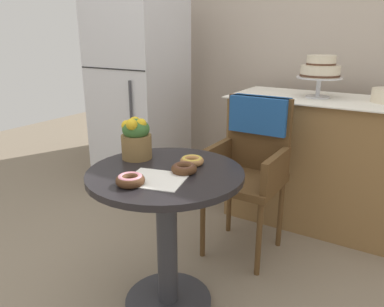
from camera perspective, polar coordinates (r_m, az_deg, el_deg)
ground_plane at (r=2.07m, az=-3.62°, el=-21.69°), size 8.00×8.00×0.00m
back_wall at (r=3.27m, az=15.85°, el=17.95°), size 4.80×0.10×2.70m
cafe_table at (r=1.78m, az=-3.95°, el=-9.03°), size 0.72×0.72×0.72m
wicker_chair at (r=2.28m, az=9.18°, el=0.47°), size 0.42×0.45×0.95m
paper_napkin at (r=1.60m, az=-5.52°, el=-3.96°), size 0.29×0.27×0.00m
donut_front at (r=1.66m, az=-1.23°, el=-2.25°), size 0.12×0.12×0.04m
donut_mid at (r=1.77m, az=-0.01°, el=-1.05°), size 0.11×0.11×0.04m
donut_side at (r=1.55m, az=-9.45°, el=-3.96°), size 0.12×0.12×0.04m
flower_vase at (r=1.85m, az=-8.56°, el=2.46°), size 0.15×0.15×0.21m
display_counter at (r=2.75m, az=21.97°, el=-1.62°), size 1.56×0.62×0.90m
tiered_cake_stand at (r=2.66m, az=19.06°, el=12.01°), size 0.30×0.30×0.28m
refrigerator at (r=3.14m, az=-8.11°, el=9.28°), size 0.64×0.63×1.70m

